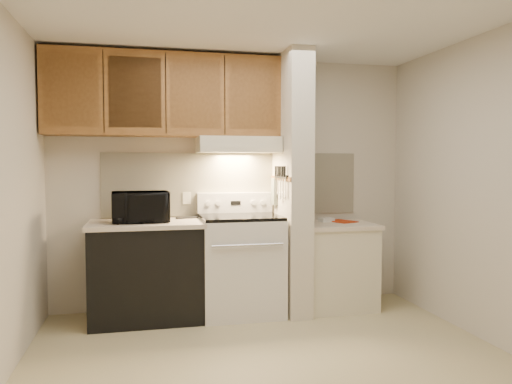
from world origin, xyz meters
name	(u,v)px	position (x,y,z in m)	size (l,w,h in m)	color
floor	(270,359)	(0.00, 0.00, 0.00)	(3.60, 3.60, 0.00)	tan
ceiling	(271,15)	(0.00, 0.00, 2.50)	(3.60, 3.60, 0.00)	white
wall_back	(234,183)	(0.00, 1.50, 1.25)	(3.60, 0.02, 2.50)	beige
wall_left	(1,194)	(-1.80, 0.00, 1.25)	(0.02, 3.00, 2.50)	beige
wall_right	(487,188)	(1.80, 0.00, 1.25)	(0.02, 3.00, 2.50)	beige
backsplash	(234,184)	(0.00, 1.49, 1.24)	(2.60, 0.02, 0.63)	#FFF4CF
range_body	(240,266)	(0.00, 1.16, 0.46)	(0.76, 0.65, 0.92)	silver
oven_window	(247,269)	(0.00, 0.84, 0.50)	(0.50, 0.01, 0.30)	black
oven_handle	(248,245)	(0.00, 0.80, 0.72)	(0.02, 0.02, 0.65)	silver
cooktop	(240,217)	(0.00, 1.16, 0.94)	(0.74, 0.64, 0.03)	black
range_backguard	(235,203)	(0.00, 1.44, 1.05)	(0.76, 0.08, 0.20)	silver
range_display	(236,203)	(0.00, 1.40, 1.05)	(0.10, 0.01, 0.04)	black
range_knob_left_outer	(208,203)	(-0.28, 1.40, 1.05)	(0.05, 0.05, 0.02)	silver
range_knob_left_inner	(218,203)	(-0.18, 1.40, 1.05)	(0.05, 0.05, 0.02)	silver
range_knob_right_inner	(253,203)	(0.18, 1.40, 1.05)	(0.05, 0.05, 0.02)	silver
range_knob_right_outer	(263,202)	(0.28, 1.40, 1.05)	(0.05, 0.05, 0.02)	silver
dishwasher_front	(147,273)	(-0.88, 1.17, 0.43)	(1.00, 0.63, 0.87)	black
left_countertop	(146,224)	(-0.88, 1.17, 0.89)	(1.04, 0.67, 0.04)	beige
spoon_rest	(188,218)	(-0.48, 1.36, 0.92)	(0.22, 0.07, 0.02)	black
teal_jar	(151,214)	(-0.83, 1.38, 0.96)	(0.10, 0.10, 0.11)	#2D6B62
outlet	(187,198)	(-0.48, 1.48, 1.10)	(0.08, 0.01, 0.12)	beige
microwave	(140,207)	(-0.93, 1.15, 1.05)	(0.50, 0.34, 0.28)	black
partition_pillar	(292,183)	(0.51, 1.15, 1.25)	(0.22, 0.70, 2.50)	beige
pillar_trim	(280,178)	(0.39, 1.15, 1.30)	(0.01, 0.70, 0.04)	#8F5D2C
knife_strip	(281,176)	(0.39, 1.10, 1.32)	(0.02, 0.42, 0.04)	black
knife_blade_a	(285,188)	(0.38, 0.93, 1.22)	(0.01, 0.04, 0.16)	silver
knife_handle_a	(285,172)	(0.38, 0.94, 1.37)	(0.02, 0.02, 0.10)	black
knife_blade_b	(283,188)	(0.38, 1.01, 1.21)	(0.01, 0.04, 0.18)	silver
knife_handle_b	(282,171)	(0.38, 1.02, 1.37)	(0.02, 0.02, 0.10)	black
knife_blade_c	(280,189)	(0.38, 1.09, 1.20)	(0.01, 0.04, 0.20)	silver
knife_handle_c	(280,171)	(0.38, 1.10, 1.37)	(0.02, 0.02, 0.10)	black
knife_blade_d	(278,187)	(0.38, 1.18, 1.22)	(0.01, 0.04, 0.16)	silver
knife_handle_d	(278,171)	(0.38, 1.17, 1.37)	(0.02, 0.02, 0.10)	black
knife_blade_e	(275,187)	(0.38, 1.27, 1.21)	(0.01, 0.04, 0.18)	silver
knife_handle_e	(276,171)	(0.38, 1.25, 1.37)	(0.02, 0.02, 0.10)	black
oven_mitt	(274,191)	(0.38, 1.32, 1.16)	(0.03, 0.11, 0.27)	slate
right_cab_base	(335,267)	(0.97, 1.15, 0.40)	(0.70, 0.60, 0.81)	beige
right_countertop	(336,225)	(0.97, 1.15, 0.83)	(0.74, 0.64, 0.04)	beige
red_folder	(341,221)	(1.07, 1.25, 0.85)	(0.21, 0.28, 0.01)	#AE2C0A
white_box	(326,220)	(0.92, 1.28, 0.87)	(0.14, 0.09, 0.04)	white
range_hood	(238,145)	(0.00, 1.28, 1.62)	(0.78, 0.44, 0.15)	beige
hood_lip	(242,149)	(0.00, 1.07, 1.58)	(0.78, 0.04, 0.06)	beige
upper_cabinets	(165,96)	(-0.69, 1.32, 2.08)	(2.18, 0.33, 0.77)	#8F5D2C
cab_door_a	(71,90)	(-1.51, 1.17, 2.08)	(0.46, 0.01, 0.63)	#8F5D2C
cab_gap_a	(103,91)	(-1.23, 1.16, 2.08)	(0.01, 0.01, 0.73)	black
cab_door_b	(135,92)	(-0.96, 1.17, 2.08)	(0.46, 0.01, 0.63)	#8F5D2C
cab_gap_b	(166,93)	(-0.69, 1.16, 2.08)	(0.01, 0.01, 0.73)	black
cab_door_c	(196,94)	(-0.42, 1.17, 2.08)	(0.46, 0.01, 0.63)	#8F5D2C
cab_gap_c	(225,95)	(-0.14, 1.16, 2.08)	(0.01, 0.01, 0.73)	black
cab_door_d	(253,96)	(0.13, 1.17, 2.08)	(0.46, 0.01, 0.63)	#8F5D2C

